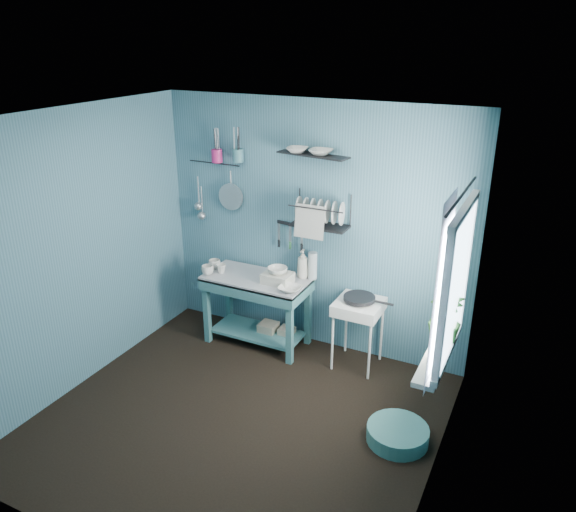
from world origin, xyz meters
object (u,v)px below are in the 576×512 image
at_px(frying_pan, 359,298).
at_px(soap_bottle, 303,264).
at_px(wash_tub, 278,278).
at_px(dish_rack, 320,211).
at_px(hotplate_stand, 357,333).
at_px(mug_mid, 221,268).
at_px(work_counter, 257,310).
at_px(water_bottle, 313,266).
at_px(potted_plant, 445,319).
at_px(mug_right, 215,264).
at_px(utensil_cup_magenta, 217,156).
at_px(floor_basin, 398,434).
at_px(utensil_cup_teal, 238,155).
at_px(storage_tin_small, 287,336).
at_px(mug_left, 208,270).
at_px(storage_tin_large, 268,333).
at_px(colander, 231,197).

bearing_deg(frying_pan, soap_bottle, 167.67).
relative_size(wash_tub, dish_rack, 0.51).
relative_size(hotplate_stand, dish_rack, 1.25).
distance_m(wash_tub, soap_bottle, 0.30).
relative_size(mug_mid, soap_bottle, 0.33).
relative_size(work_counter, soap_bottle, 3.54).
relative_size(water_bottle, potted_plant, 0.64).
height_order(mug_right, utensil_cup_magenta, utensil_cup_magenta).
bearing_deg(wash_tub, floor_basin, -29.03).
relative_size(utensil_cup_teal, storage_tin_small, 0.65).
distance_m(mug_left, dish_rack, 1.33).
bearing_deg(wash_tub, frying_pan, 5.28).
distance_m(mug_mid, storage_tin_large, 0.84).
height_order(water_bottle, potted_plant, potted_plant).
xyz_separation_m(mug_right, storage_tin_large, (0.60, 0.05, -0.69)).
bearing_deg(potted_plant, utensil_cup_teal, 159.84).
relative_size(utensil_cup_magenta, storage_tin_large, 0.59).
xyz_separation_m(wash_tub, frying_pan, (0.83, 0.08, -0.07)).
height_order(hotplate_stand, potted_plant, potted_plant).
distance_m(water_bottle, potted_plant, 1.69).
bearing_deg(storage_tin_small, potted_plant, -22.49).
relative_size(soap_bottle, colander, 1.07).
relative_size(wash_tub, potted_plant, 0.64).
relative_size(mug_left, soap_bottle, 0.41).
height_order(mug_left, dish_rack, dish_rack).
bearing_deg(mug_right, wash_tub, -1.53).
xyz_separation_m(mug_left, mug_mid, (0.10, 0.10, -0.00)).
distance_m(colander, storage_tin_large, 1.47).
bearing_deg(utensil_cup_teal, dish_rack, -3.13).
height_order(utensil_cup_magenta, utensil_cup_teal, utensil_cup_teal).
height_order(dish_rack, floor_basin, dish_rack).
distance_m(mug_mid, wash_tub, 0.63).
height_order(hotplate_stand, dish_rack, dish_rack).
xyz_separation_m(mug_mid, dish_rack, (0.99, 0.23, 0.69)).
height_order(mug_left, mug_mid, mug_left).
bearing_deg(mug_mid, hotplate_stand, 4.57).
bearing_deg(dish_rack, utensil_cup_magenta, 172.56).
xyz_separation_m(mug_mid, wash_tub, (0.63, 0.04, 0.00)).
relative_size(mug_mid, wash_tub, 0.36).
bearing_deg(mug_mid, utensil_cup_teal, 75.58).
xyz_separation_m(water_bottle, storage_tin_large, (-0.42, -0.17, -0.78)).
height_order(work_counter, potted_plant, potted_plant).
bearing_deg(work_counter, potted_plant, -5.63).
bearing_deg(wash_tub, utensil_cup_magenta, 163.13).
bearing_deg(wash_tub, mug_right, 178.47).
relative_size(mug_left, frying_pan, 0.41).
relative_size(work_counter, mug_right, 8.60).
bearing_deg(water_bottle, potted_plant, -29.78).
xyz_separation_m(wash_tub, soap_bottle, (0.17, 0.22, 0.10)).
bearing_deg(frying_pan, hotplate_stand, 0.00).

